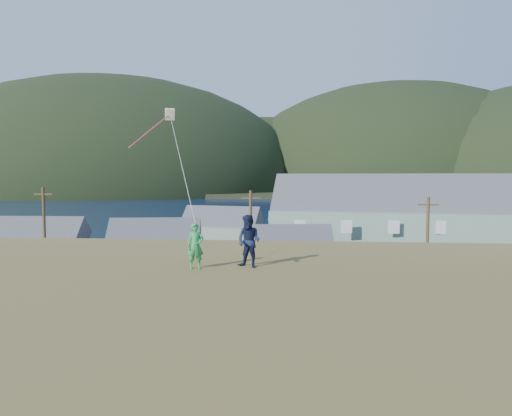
{
  "coord_description": "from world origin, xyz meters",
  "views": [
    {
      "loc": [
        2.06,
        -34.75,
        10.38
      ],
      "look_at": [
        0.12,
        -12.41,
        8.8
      ],
      "focal_mm": 32.0,
      "sensor_mm": 36.0,
      "label": 1
    }
  ],
  "objects_px": {
    "shed_white": "(292,254)",
    "kite_flyer_green": "(195,246)",
    "lodge": "(428,222)",
    "wharf": "(247,236)",
    "kite_flyer_navy": "(249,241)",
    "shed_palegreen_far": "(221,230)",
    "shed_teal": "(37,249)",
    "shed_palegreen_near": "(154,248)"
  },
  "relations": [
    {
      "from": "shed_white",
      "to": "kite_flyer_green",
      "type": "distance_m",
      "value": 30.92
    },
    {
      "from": "lodge",
      "to": "shed_white",
      "type": "xyz_separation_m",
      "value": [
        -15.81,
        -9.21,
        -2.42
      ]
    },
    {
      "from": "wharf",
      "to": "kite_flyer_navy",
      "type": "xyz_separation_m",
      "value": [
        6.45,
        -59.11,
        7.67
      ]
    },
    {
      "from": "wharf",
      "to": "lodge",
      "type": "bearing_deg",
      "value": -40.36
    },
    {
      "from": "wharf",
      "to": "kite_flyer_navy",
      "type": "distance_m",
      "value": 59.95
    },
    {
      "from": "wharf",
      "to": "shed_palegreen_far",
      "type": "distance_m",
      "value": 12.68
    },
    {
      "from": "shed_white",
      "to": "kite_flyer_green",
      "type": "bearing_deg",
      "value": -103.35
    },
    {
      "from": "wharf",
      "to": "shed_white",
      "type": "relative_size",
      "value": 2.94
    },
    {
      "from": "wharf",
      "to": "kite_flyer_green",
      "type": "bearing_deg",
      "value": -85.53
    },
    {
      "from": "shed_teal",
      "to": "shed_white",
      "type": "height_order",
      "value": "shed_teal"
    },
    {
      "from": "shed_teal",
      "to": "kite_flyer_green",
      "type": "height_order",
      "value": "kite_flyer_green"
    },
    {
      "from": "shed_palegreen_near",
      "to": "shed_white",
      "type": "relative_size",
      "value": 1.19
    },
    {
      "from": "shed_palegreen_near",
      "to": "kite_flyer_green",
      "type": "bearing_deg",
      "value": -78.66
    },
    {
      "from": "shed_palegreen_near",
      "to": "kite_flyer_navy",
      "type": "height_order",
      "value": "kite_flyer_navy"
    },
    {
      "from": "lodge",
      "to": "shed_white",
      "type": "relative_size",
      "value": 4.26
    },
    {
      "from": "shed_teal",
      "to": "shed_palegreen_near",
      "type": "height_order",
      "value": "shed_teal"
    },
    {
      "from": "shed_palegreen_near",
      "to": "kite_flyer_navy",
      "type": "bearing_deg",
      "value": -75.58
    },
    {
      "from": "lodge",
      "to": "wharf",
      "type": "bearing_deg",
      "value": 148.26
    },
    {
      "from": "shed_teal",
      "to": "shed_white",
      "type": "bearing_deg",
      "value": 0.6
    },
    {
      "from": "lodge",
      "to": "shed_palegreen_far",
      "type": "xyz_separation_m",
      "value": [
        -25.9,
        7.79,
        -2.09
      ]
    },
    {
      "from": "lodge",
      "to": "shed_white",
      "type": "distance_m",
      "value": 18.45
    },
    {
      "from": "shed_white",
      "to": "kite_flyer_green",
      "type": "xyz_separation_m",
      "value": [
        -3.1,
        -30.28,
        5.47
      ]
    },
    {
      "from": "shed_teal",
      "to": "kite_flyer_navy",
      "type": "distance_m",
      "value": 38.73
    },
    {
      "from": "wharf",
      "to": "shed_palegreen_far",
      "type": "relative_size",
      "value": 2.14
    },
    {
      "from": "shed_palegreen_far",
      "to": "kite_flyer_green",
      "type": "bearing_deg",
      "value": -68.78
    },
    {
      "from": "shed_white",
      "to": "wharf",
      "type": "bearing_deg",
      "value": 97.35
    },
    {
      "from": "wharf",
      "to": "kite_flyer_navy",
      "type": "relative_size",
      "value": 14.2
    },
    {
      "from": "shed_white",
      "to": "shed_palegreen_far",
      "type": "xyz_separation_m",
      "value": [
        -10.09,
        17.0,
        0.33
      ]
    },
    {
      "from": "shed_palegreen_near",
      "to": "kite_flyer_green",
      "type": "xyz_separation_m",
      "value": [
        11.56,
        -31.79,
        5.33
      ]
    },
    {
      "from": "shed_teal",
      "to": "shed_palegreen_far",
      "type": "relative_size",
      "value": 0.78
    },
    {
      "from": "shed_white",
      "to": "kite_flyer_navy",
      "type": "xyz_separation_m",
      "value": [
        -1.3,
        -29.88,
        5.6
      ]
    },
    {
      "from": "shed_white",
      "to": "kite_flyer_green",
      "type": "relative_size",
      "value": 5.65
    },
    {
      "from": "lodge",
      "to": "shed_white",
      "type": "bearing_deg",
      "value": -141.15
    },
    {
      "from": "shed_palegreen_near",
      "to": "kite_flyer_green",
      "type": "relative_size",
      "value": 6.7
    },
    {
      "from": "kite_flyer_green",
      "to": "shed_palegreen_far",
      "type": "bearing_deg",
      "value": 82.61
    },
    {
      "from": "shed_white",
      "to": "kite_flyer_navy",
      "type": "distance_m",
      "value": 30.43
    },
    {
      "from": "wharf",
      "to": "kite_flyer_green",
      "type": "height_order",
      "value": "kite_flyer_green"
    },
    {
      "from": "shed_teal",
      "to": "shed_palegreen_far",
      "type": "height_order",
      "value": "shed_palegreen_far"
    },
    {
      "from": "wharf",
      "to": "lodge",
      "type": "relative_size",
      "value": 0.69
    },
    {
      "from": "shed_palegreen_near",
      "to": "wharf",
      "type": "bearing_deg",
      "value": 67.37
    },
    {
      "from": "lodge",
      "to": "kite_flyer_navy",
      "type": "distance_m",
      "value": 42.79
    },
    {
      "from": "shed_white",
      "to": "lodge",
      "type": "bearing_deg",
      "value": 22.73
    }
  ]
}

